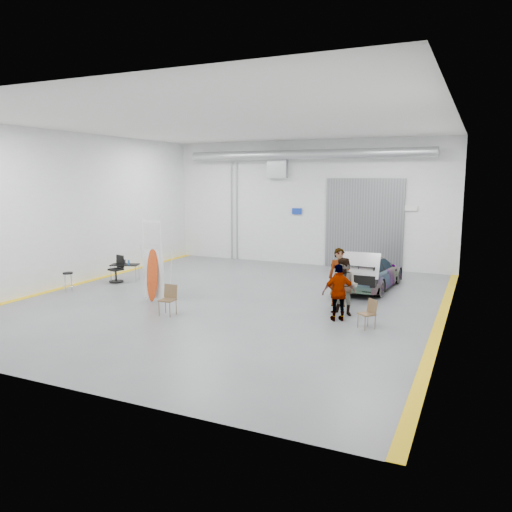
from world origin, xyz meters
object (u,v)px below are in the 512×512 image
at_px(sedan_car, 369,272).
at_px(person_b, 345,287).
at_px(surfboard_display, 153,267).
at_px(work_table, 124,264).
at_px(folding_chair_near, 168,306).
at_px(folding_chair_far, 367,320).
at_px(shop_stool, 68,282).
at_px(person_a, 339,277).
at_px(person_c, 339,293).
at_px(office_chair, 117,271).

xyz_separation_m(sedan_car, person_b, (0.10, -4.15, 0.26)).
xyz_separation_m(surfboard_display, work_table, (-3.14, 2.28, -0.50)).
relative_size(folding_chair_near, folding_chair_far, 1.13).
xyz_separation_m(surfboard_display, folding_chair_far, (7.38, -0.13, -0.94)).
bearing_deg(shop_stool, person_a, 12.91).
bearing_deg(person_a, person_b, -81.86).
height_order(person_c, folding_chair_near, person_c).
height_order(sedan_car, person_b, person_b).
distance_m(person_a, surfboard_display, 6.32).
height_order(person_c, surfboard_display, surfboard_display).
relative_size(person_c, surfboard_display, 0.58).
bearing_deg(folding_chair_near, shop_stool, 164.61).
distance_m(sedan_car, surfboard_display, 8.17).
height_order(person_a, surfboard_display, surfboard_display).
distance_m(surfboard_display, office_chair, 3.91).
bearing_deg(surfboard_display, work_table, 147.75).
relative_size(sedan_car, shop_stool, 5.89).
bearing_deg(sedan_car, person_c, 95.37).
xyz_separation_m(person_a, folding_chair_far, (1.39, -2.14, -0.71)).
xyz_separation_m(sedan_car, person_c, (0.10, -4.81, 0.22)).
distance_m(folding_chair_near, work_table, 5.84).
bearing_deg(person_a, surfboard_display, -176.95).
bearing_deg(shop_stool, folding_chair_near, -11.79).
distance_m(sedan_car, work_table, 9.90).
bearing_deg(folding_chair_near, work_table, 138.59).
xyz_separation_m(shop_stool, office_chair, (0.43, 2.22, 0.10)).
relative_size(surfboard_display, folding_chair_far, 3.57).
relative_size(person_c, shop_stool, 2.29).
relative_size(person_b, shop_stool, 2.40).
distance_m(folding_chair_far, shop_stool, 11.09).
bearing_deg(person_b, person_a, 120.97).
height_order(person_a, work_table, person_a).
xyz_separation_m(person_a, shop_stool, (-9.70, -2.22, -0.60)).
xyz_separation_m(person_b, folding_chair_near, (-4.98, -2.27, -0.61)).
distance_m(person_b, folding_chair_far, 1.59).
distance_m(person_b, shop_stool, 10.23).
bearing_deg(folding_chair_far, person_c, -162.66).
xyz_separation_m(person_b, folding_chair_far, (0.94, -1.11, -0.64)).
distance_m(person_a, shop_stool, 9.97).
height_order(person_b, work_table, person_b).
bearing_deg(sedan_car, surfboard_display, 43.10).
distance_m(person_a, person_c, 1.76).
bearing_deg(work_table, person_c, -11.60).
height_order(person_c, folding_chair_far, person_c).
height_order(surfboard_display, work_table, surfboard_display).
distance_m(surfboard_display, shop_stool, 3.80).
bearing_deg(office_chair, folding_chair_far, 4.13).
bearing_deg(sedan_car, folding_chair_near, 56.89).
distance_m(surfboard_display, work_table, 3.91).
bearing_deg(person_a, office_chair, 164.54).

